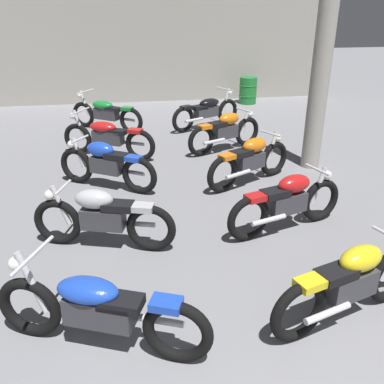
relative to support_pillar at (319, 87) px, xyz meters
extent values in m
cube|color=#9E998E|center=(-2.79, 6.81, 0.20)|extent=(12.61, 0.24, 3.60)
cylinder|color=#9E998E|center=(0.00, 0.00, 0.00)|extent=(0.36, 0.36, 3.20)
torus|color=black|center=(-4.74, -4.06, -1.27)|extent=(0.66, 0.36, 0.67)
torus|color=black|center=(-3.36, -4.64, -1.27)|extent=(0.66, 0.36, 0.67)
cylinder|color=silver|center=(-4.67, -4.09, -0.96)|extent=(0.28, 0.17, 0.66)
cube|color=#38383D|center=(-4.05, -4.35, -1.17)|extent=(0.70, 0.48, 0.28)
ellipsoid|color=blue|center=(-4.14, -4.31, -0.95)|extent=(0.68, 0.53, 0.22)
cube|color=black|center=(-3.85, -4.43, -1.03)|extent=(0.46, 0.38, 0.10)
cube|color=blue|center=(-3.45, -4.60, -0.97)|extent=(0.34, 0.29, 0.08)
cylinder|color=silver|center=(-4.61, -4.11, -0.65)|extent=(0.30, 0.64, 0.04)
sphere|color=white|center=(-4.80, -4.04, -0.77)|extent=(0.14, 0.14, 0.14)
cylinder|color=silver|center=(-3.54, -4.42, -1.29)|extent=(0.53, 0.28, 0.07)
torus|color=black|center=(-4.68, -2.28, -1.27)|extent=(0.67, 0.31, 0.67)
torus|color=black|center=(-3.44, -2.68, -1.27)|extent=(0.67, 0.31, 0.67)
cylinder|color=silver|center=(-4.61, -2.31, -1.01)|extent=(0.25, 0.14, 0.56)
cube|color=#38383D|center=(-4.06, -2.48, -1.17)|extent=(0.62, 0.40, 0.28)
ellipsoid|color=#B7B7BC|center=(-4.16, -2.45, -0.89)|extent=(0.58, 0.42, 0.26)
cube|color=black|center=(-3.85, -2.55, -0.97)|extent=(0.45, 0.35, 0.10)
cube|color=#B7B7BC|center=(-3.54, -2.65, -0.97)|extent=(0.33, 0.27, 0.08)
cylinder|color=silver|center=(-4.55, -2.33, -0.75)|extent=(0.18, 0.47, 0.04)
sphere|color=white|center=(-4.74, -2.27, -0.87)|extent=(0.14, 0.14, 0.14)
cylinder|color=silver|center=(-3.64, -2.48, -1.29)|extent=(0.55, 0.23, 0.07)
torus|color=black|center=(-4.60, -0.10, -1.27)|extent=(0.63, 0.44, 0.67)
torus|color=black|center=(-3.49, -0.78, -1.27)|extent=(0.63, 0.44, 0.67)
cylinder|color=silver|center=(-4.53, -0.14, -1.01)|extent=(0.24, 0.19, 0.56)
cube|color=#38383D|center=(-4.05, -0.44, -1.17)|extent=(0.61, 0.50, 0.28)
ellipsoid|color=blue|center=(-4.13, -0.39, -0.89)|extent=(0.59, 0.51, 0.26)
cube|color=black|center=(-3.86, -0.56, -0.97)|extent=(0.47, 0.41, 0.10)
cube|color=blue|center=(-3.58, -0.73, -0.97)|extent=(0.34, 0.32, 0.08)
cylinder|color=silver|center=(-4.48, -0.18, -0.75)|extent=(0.28, 0.43, 0.04)
sphere|color=white|center=(-4.65, -0.07, -0.87)|extent=(0.14, 0.14, 0.14)
cylinder|color=silver|center=(-3.64, -0.54, -1.29)|extent=(0.51, 0.35, 0.07)
torus|color=black|center=(-4.71, 1.61, -1.27)|extent=(0.64, 0.41, 0.67)
torus|color=black|center=(-3.38, 0.91, -1.27)|extent=(0.64, 0.41, 0.67)
cylinder|color=silver|center=(-4.64, 1.57, -0.96)|extent=(0.27, 0.19, 0.66)
cube|color=#38383D|center=(-4.04, 1.26, -1.17)|extent=(0.70, 0.52, 0.28)
ellipsoid|color=red|center=(-4.13, 1.31, -0.95)|extent=(0.68, 0.56, 0.22)
cube|color=black|center=(-3.85, 1.16, -1.03)|extent=(0.47, 0.40, 0.10)
cube|color=red|center=(-3.47, 0.96, -0.97)|extent=(0.34, 0.31, 0.08)
cylinder|color=silver|center=(-4.58, 1.55, -0.65)|extent=(0.35, 0.62, 0.04)
sphere|color=white|center=(-4.76, 1.64, -0.77)|extent=(0.14, 0.14, 0.14)
cylinder|color=silver|center=(-3.54, 1.14, -1.29)|extent=(0.52, 0.32, 0.07)
torus|color=black|center=(-4.73, 3.81, -1.27)|extent=(0.61, 0.48, 0.67)
torus|color=black|center=(-3.50, 2.94, -1.27)|extent=(0.61, 0.48, 0.67)
cylinder|color=silver|center=(-4.66, 3.76, -0.96)|extent=(0.26, 0.21, 0.66)
cube|color=#38383D|center=(-4.11, 3.38, -1.17)|extent=(0.68, 0.58, 0.28)
ellipsoid|color=#197F33|center=(-4.19, 3.43, -0.95)|extent=(0.67, 0.61, 0.22)
cube|color=black|center=(-3.93, 3.25, -1.03)|extent=(0.47, 0.43, 0.10)
cube|color=#197F33|center=(-3.58, 3.00, -0.97)|extent=(0.34, 0.32, 0.08)
cylinder|color=silver|center=(-4.61, 3.73, -0.65)|extent=(0.42, 0.58, 0.04)
sphere|color=white|center=(-4.77, 3.84, -0.77)|extent=(0.14, 0.14, 0.14)
cylinder|color=silver|center=(-3.63, 3.19, -1.29)|extent=(0.49, 0.37, 0.07)
torus|color=black|center=(-2.16, -4.56, -1.27)|extent=(0.67, 0.31, 0.67)
cube|color=#38383D|center=(-1.54, -4.36, -1.17)|extent=(0.62, 0.40, 0.28)
ellipsoid|color=yellow|center=(-1.45, -4.33, -0.89)|extent=(0.58, 0.43, 0.26)
cube|color=black|center=(-1.75, -4.43, -0.97)|extent=(0.45, 0.35, 0.10)
cube|color=yellow|center=(-2.07, -4.53, -0.97)|extent=(0.33, 0.28, 0.08)
cylinder|color=silver|center=(-1.88, -4.60, -1.29)|extent=(0.54, 0.24, 0.07)
torus|color=black|center=(-0.85, -2.24, -1.27)|extent=(0.67, 0.30, 0.67)
torus|color=black|center=(-2.09, -2.63, -1.27)|extent=(0.67, 0.30, 0.67)
cylinder|color=silver|center=(-0.93, -2.26, -1.01)|extent=(0.25, 0.14, 0.56)
cube|color=#38383D|center=(-1.47, -2.43, -1.17)|extent=(0.62, 0.40, 0.28)
ellipsoid|color=red|center=(-1.38, -2.40, -0.89)|extent=(0.58, 0.42, 0.26)
cube|color=black|center=(-1.68, -2.50, -0.97)|extent=(0.45, 0.35, 0.10)
cube|color=red|center=(-2.00, -2.60, -0.97)|extent=(0.33, 0.27, 0.08)
cylinder|color=silver|center=(-0.99, -2.28, -0.75)|extent=(0.18, 0.47, 0.04)
sphere|color=white|center=(-0.80, -2.22, -0.87)|extent=(0.14, 0.14, 0.14)
cylinder|color=silver|center=(-1.82, -2.68, -1.29)|extent=(0.55, 0.23, 0.07)
torus|color=black|center=(-0.91, -0.35, -1.27)|extent=(0.64, 0.41, 0.67)
torus|color=black|center=(-2.07, -0.96, -1.27)|extent=(0.64, 0.41, 0.67)
cylinder|color=silver|center=(-0.99, -0.39, -1.01)|extent=(0.25, 0.18, 0.56)
cube|color=#38383D|center=(-1.49, -0.66, -1.17)|extent=(0.62, 0.48, 0.28)
ellipsoid|color=orange|center=(-1.40, -0.61, -0.89)|extent=(0.59, 0.49, 0.26)
cube|color=black|center=(-1.68, -0.76, -0.97)|extent=(0.47, 0.40, 0.10)
cube|color=orange|center=(-1.98, -0.91, -0.97)|extent=(0.34, 0.31, 0.08)
cylinder|color=silver|center=(-1.04, -0.42, -0.75)|extent=(0.26, 0.44, 0.04)
sphere|color=white|center=(-0.86, -0.33, -0.87)|extent=(0.14, 0.14, 0.14)
cylinder|color=silver|center=(-1.78, -0.96, -1.29)|extent=(0.52, 0.32, 0.07)
torus|color=black|center=(-0.89, 1.53, -1.27)|extent=(0.65, 0.38, 0.67)
torus|color=black|center=(-2.07, 0.99, -1.27)|extent=(0.65, 0.38, 0.67)
cylinder|color=silver|center=(-0.97, 1.49, -1.01)|extent=(0.25, 0.16, 0.56)
cube|color=#38383D|center=(-1.48, 1.26, -1.17)|extent=(0.62, 0.46, 0.28)
ellipsoid|color=orange|center=(-1.39, 1.30, -0.89)|extent=(0.59, 0.47, 0.26)
cube|color=black|center=(-1.68, 1.16, -0.97)|extent=(0.46, 0.38, 0.10)
cube|color=orange|center=(-1.98, 1.03, -0.97)|extent=(0.34, 0.30, 0.08)
cylinder|color=silver|center=(-1.02, 1.47, -0.75)|extent=(0.23, 0.45, 0.04)
sphere|color=white|center=(-0.84, 1.55, -0.87)|extent=(0.14, 0.14, 0.14)
cylinder|color=silver|center=(-1.79, 0.97, -1.29)|extent=(0.53, 0.29, 0.07)
torus|color=black|center=(-0.86, 3.53, -1.27)|extent=(0.65, 0.41, 0.67)
torus|color=black|center=(-2.19, 2.84, -1.27)|extent=(0.65, 0.41, 0.67)
cylinder|color=silver|center=(-0.93, 3.49, -0.96)|extent=(0.28, 0.19, 0.66)
cube|color=#38383D|center=(-1.52, 3.18, -1.17)|extent=(0.70, 0.52, 0.28)
ellipsoid|color=black|center=(-1.43, 3.23, -0.95)|extent=(0.68, 0.56, 0.22)
cube|color=black|center=(-1.72, 3.08, -1.03)|extent=(0.47, 0.40, 0.10)
cube|color=black|center=(-2.10, 2.88, -0.97)|extent=(0.34, 0.31, 0.08)
cylinder|color=silver|center=(-0.98, 3.46, -0.65)|extent=(0.35, 0.62, 0.04)
sphere|color=white|center=(-0.80, 3.55, -0.77)|extent=(0.14, 0.14, 0.14)
cylinder|color=silver|center=(-1.91, 2.84, -1.29)|extent=(0.52, 0.32, 0.07)
cylinder|color=#1E722D|center=(0.41, 5.86, -1.18)|extent=(0.56, 0.56, 0.85)
torus|color=#1E722D|center=(0.41, 5.86, -1.01)|extent=(0.59, 0.59, 0.03)
torus|color=#1E722D|center=(0.41, 5.86, -1.35)|extent=(0.59, 0.59, 0.03)
camera|label=1|loc=(-3.72, -7.57, 1.46)|focal=39.44mm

